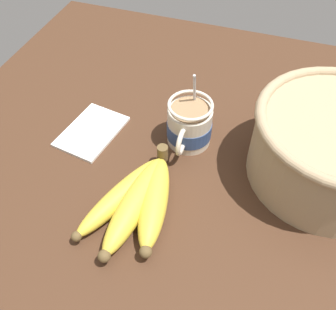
% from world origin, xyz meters
% --- Properties ---
extents(table, '(1.02, 1.02, 0.03)m').
position_xyz_m(table, '(0.00, 0.00, 0.01)').
color(table, '#422819').
rests_on(table, ground).
extents(coffee_mug, '(0.12, 0.09, 0.15)m').
position_xyz_m(coffee_mug, '(-0.07, -0.01, 0.07)').
color(coffee_mug, beige).
rests_on(coffee_mug, table).
extents(banana_bunch, '(0.23, 0.15, 0.04)m').
position_xyz_m(banana_bunch, '(0.11, -0.05, 0.05)').
color(banana_bunch, brown).
rests_on(banana_bunch, table).
extents(woven_basket, '(0.28, 0.28, 0.14)m').
position_xyz_m(woven_basket, '(-0.06, 0.24, 0.10)').
color(woven_basket, tan).
rests_on(woven_basket, table).
extents(napkin, '(0.15, 0.12, 0.01)m').
position_xyz_m(napkin, '(-0.03, -0.20, 0.03)').
color(napkin, white).
rests_on(napkin, table).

